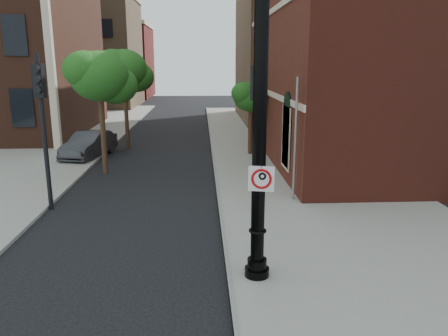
{
  "coord_description": "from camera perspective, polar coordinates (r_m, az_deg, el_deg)",
  "views": [
    {
      "loc": [
        1.43,
        -8.73,
        5.05
      ],
      "look_at": [
        2.0,
        2.0,
        2.44
      ],
      "focal_mm": 35.0,
      "sensor_mm": 36.0,
      "label": 1
    }
  ],
  "objects": [
    {
      "name": "ground",
      "position": [
        10.19,
        -11.15,
        -16.36
      ],
      "size": [
        120.0,
        120.0,
        0.0
      ],
      "primitive_type": "plane",
      "color": "black",
      "rests_on": "ground"
    },
    {
      "name": "sidewalk_right",
      "position": [
        19.91,
        10.36,
        -1.1
      ],
      "size": [
        8.0,
        60.0,
        0.12
      ],
      "primitive_type": "cube",
      "color": "gray",
      "rests_on": "ground"
    },
    {
      "name": "sidewalk_left",
      "position": [
        29.12,
        -23.97,
        2.59
      ],
      "size": [
        10.0,
        50.0,
        0.12
      ],
      "primitive_type": "cube",
      "color": "gray",
      "rests_on": "ground"
    },
    {
      "name": "curb_edge",
      "position": [
        19.39,
        -1.08,
        -1.25
      ],
      "size": [
        0.1,
        60.0,
        0.14
      ],
      "primitive_type": "cube",
      "color": "gray",
      "rests_on": "ground"
    },
    {
      "name": "bg_building_tan_a",
      "position": [
        54.42,
        -17.84,
        14.01
      ],
      "size": [
        12.0,
        12.0,
        12.0
      ],
      "primitive_type": "cube",
      "color": "brown",
      "rests_on": "ground"
    },
    {
      "name": "bg_building_red",
      "position": [
        68.07,
        -14.78,
        13.16
      ],
      "size": [
        12.0,
        12.0,
        10.0
      ],
      "primitive_type": "cube",
      "color": "maroon",
      "rests_on": "ground"
    },
    {
      "name": "bg_building_tan_b",
      "position": [
        41.42,
        18.29,
        15.68
      ],
      "size": [
        22.0,
        14.0,
        14.0
      ],
      "primitive_type": "cube",
      "color": "brown",
      "rests_on": "ground"
    },
    {
      "name": "lamppost",
      "position": [
        9.69,
        4.62,
        2.58
      ],
      "size": [
        0.59,
        0.59,
        6.93
      ],
      "color": "black",
      "rests_on": "ground"
    },
    {
      "name": "no_parking_sign",
      "position": [
        9.67,
        4.9,
        -1.38
      ],
      "size": [
        0.57,
        0.15,
        0.58
      ],
      "rotation": [
        0.0,
        0.0,
        -0.21
      ],
      "color": "white",
      "rests_on": "ground"
    },
    {
      "name": "parked_car",
      "position": [
        24.79,
        -17.21,
        2.94
      ],
      "size": [
        2.36,
        4.52,
        1.42
      ],
      "primitive_type": "imported",
      "rotation": [
        0.0,
        0.0,
        -0.21
      ],
      "color": "#303136",
      "rests_on": "ground"
    },
    {
      "name": "traffic_signal_left",
      "position": [
        15.92,
        -22.75,
        7.38
      ],
      "size": [
        0.35,
        0.44,
        5.35
      ],
      "rotation": [
        0.0,
        0.0,
        -0.06
      ],
      "color": "black",
      "rests_on": "ground"
    },
    {
      "name": "traffic_signal_right",
      "position": [
        14.28,
        4.18,
        7.64
      ],
      "size": [
        0.4,
        0.46,
        5.29
      ],
      "rotation": [
        0.0,
        0.0,
        -0.24
      ],
      "color": "black",
      "rests_on": "ground"
    },
    {
      "name": "utility_pole",
      "position": [
        15.9,
        9.28,
        3.43
      ],
      "size": [
        0.09,
        0.09,
        4.56
      ],
      "primitive_type": "cylinder",
      "color": "#999999",
      "rests_on": "ground"
    },
    {
      "name": "street_tree_a",
      "position": [
        20.59,
        -15.82,
        11.29
      ],
      "size": [
        3.08,
        2.79,
        5.56
      ],
      "color": "#382416",
      "rests_on": "ground"
    },
    {
      "name": "street_tree_b",
      "position": [
        26.57,
        -12.83,
        12.3
      ],
      "size": [
        3.22,
        2.91,
        5.8
      ],
      "color": "#382416",
      "rests_on": "ground"
    },
    {
      "name": "street_tree_c",
      "position": [
        23.91,
        3.56,
        9.14
      ],
      "size": [
        2.25,
        2.03,
        4.05
      ],
      "color": "#382416",
      "rests_on": "ground"
    }
  ]
}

